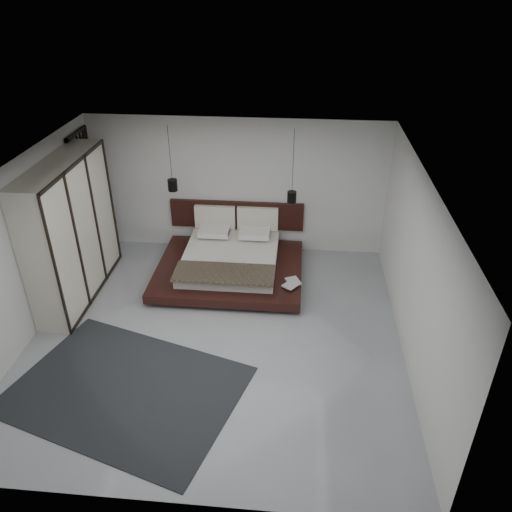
# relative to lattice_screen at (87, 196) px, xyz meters

# --- Properties ---
(floor) EXTENTS (6.00, 6.00, 0.00)m
(floor) POSITION_rel_lattice_screen_xyz_m (2.95, -2.45, -1.30)
(floor) COLOR #9A9DA2
(floor) RESTS_ON ground
(ceiling) EXTENTS (6.00, 6.00, 0.00)m
(ceiling) POSITION_rel_lattice_screen_xyz_m (2.95, -2.45, 1.50)
(ceiling) COLOR white
(ceiling) RESTS_ON wall_back
(wall_back) EXTENTS (6.00, 0.00, 6.00)m
(wall_back) POSITION_rel_lattice_screen_xyz_m (2.95, 0.55, 0.10)
(wall_back) COLOR silver
(wall_back) RESTS_ON floor
(wall_front) EXTENTS (6.00, 0.00, 6.00)m
(wall_front) POSITION_rel_lattice_screen_xyz_m (2.95, -5.45, 0.10)
(wall_front) COLOR silver
(wall_front) RESTS_ON floor
(wall_left) EXTENTS (0.00, 6.00, 6.00)m
(wall_left) POSITION_rel_lattice_screen_xyz_m (-0.05, -2.45, 0.10)
(wall_left) COLOR silver
(wall_left) RESTS_ON floor
(wall_right) EXTENTS (0.00, 6.00, 6.00)m
(wall_right) POSITION_rel_lattice_screen_xyz_m (5.95, -2.45, 0.10)
(wall_right) COLOR silver
(wall_right) RESTS_ON floor
(lattice_screen) EXTENTS (0.05, 0.90, 2.60)m
(lattice_screen) POSITION_rel_lattice_screen_xyz_m (0.00, 0.00, 0.00)
(lattice_screen) COLOR black
(lattice_screen) RESTS_ON floor
(bed) EXTENTS (2.78, 2.39, 1.08)m
(bed) POSITION_rel_lattice_screen_xyz_m (2.93, -0.54, -1.01)
(bed) COLOR black
(bed) RESTS_ON floor
(book_lower) EXTENTS (0.34, 0.38, 0.03)m
(book_lower) POSITION_rel_lattice_screen_xyz_m (4.07, -1.20, -1.03)
(book_lower) COLOR #99724C
(book_lower) RESTS_ON bed
(book_upper) EXTENTS (0.37, 0.39, 0.02)m
(book_upper) POSITION_rel_lattice_screen_xyz_m (4.05, -1.23, -1.00)
(book_upper) COLOR #99724C
(book_upper) RESTS_ON book_lower
(pendant_left) EXTENTS (0.18, 0.18, 1.26)m
(pendant_left) POSITION_rel_lattice_screen_xyz_m (1.79, -0.10, 0.35)
(pendant_left) COLOR black
(pendant_left) RESTS_ON ceiling
(pendant_right) EXTENTS (0.17, 0.17, 1.41)m
(pendant_right) POSITION_rel_lattice_screen_xyz_m (4.07, -0.10, 0.20)
(pendant_right) COLOR black
(pendant_right) RESTS_ON ceiling
(wardrobe) EXTENTS (0.61, 2.57, 2.52)m
(wardrobe) POSITION_rel_lattice_screen_xyz_m (0.25, -1.41, -0.04)
(wardrobe) COLOR beige
(wardrobe) RESTS_ON floor
(rug) EXTENTS (3.70, 3.11, 0.01)m
(rug) POSITION_rel_lattice_screen_xyz_m (1.85, -3.79, -1.29)
(rug) COLOR black
(rug) RESTS_ON floor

